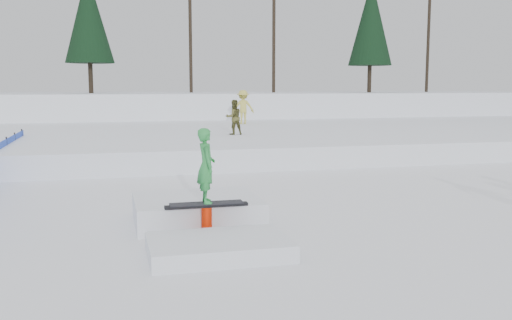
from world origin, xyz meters
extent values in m
plane|color=white|center=(0.00, 0.00, 0.00)|extent=(120.00, 120.00, 0.00)
cube|color=white|center=(0.00, 30.00, 1.20)|extent=(60.00, 14.00, 2.40)
cube|color=white|center=(0.00, 16.00, 0.40)|extent=(50.00, 18.00, 0.80)
cylinder|color=black|center=(-6.50, 10.40, 0.55)|extent=(0.05, 0.05, 1.10)
cylinder|color=black|center=(-6.50, 12.30, 0.55)|extent=(0.05, 0.05, 1.10)
cylinder|color=black|center=(-6.50, 14.20, 0.55)|extent=(0.05, 0.05, 1.10)
cylinder|color=black|center=(-4.00, 28.50, 3.40)|extent=(0.30, 0.30, 2.00)
cone|color=black|center=(-4.00, 28.50, 7.38)|extent=(3.20, 3.20, 5.95)
cylinder|color=black|center=(3.00, 30.50, 7.15)|extent=(0.24, 0.24, 9.50)
cylinder|color=black|center=(9.00, 29.50, 6.40)|extent=(0.24, 0.24, 8.00)
cylinder|color=black|center=(16.00, 28.00, 3.40)|extent=(0.30, 0.30, 2.00)
cone|color=black|center=(16.00, 28.00, 7.55)|extent=(3.20, 3.20, 6.30)
cylinder|color=black|center=(22.00, 30.00, 7.65)|extent=(0.24, 0.24, 10.50)
imported|color=#4E4D23|center=(2.28, 12.68, 1.55)|extent=(0.81, 0.67, 1.50)
imported|color=#CBC34F|center=(4.27, 19.33, 1.73)|extent=(1.28, 0.83, 1.86)
cube|color=white|center=(-1.20, 0.51, 0.27)|extent=(2.60, 2.20, 0.54)
cube|color=white|center=(-1.20, -1.99, 0.15)|extent=(2.40, 1.60, 0.30)
cylinder|color=red|center=(-1.20, -0.79, 0.03)|extent=(0.44, 0.44, 0.06)
cylinder|color=red|center=(-1.20, -0.79, 0.30)|extent=(0.20, 0.20, 0.60)
cube|color=black|center=(-1.20, -0.79, 0.63)|extent=(1.60, 0.16, 0.06)
cube|color=black|center=(-1.20, -0.79, 0.68)|extent=(1.40, 0.28, 0.03)
imported|color=green|center=(-1.20, -0.79, 1.40)|extent=(0.34, 0.52, 1.42)
camera|label=1|loc=(-2.97, -11.37, 2.91)|focal=40.00mm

